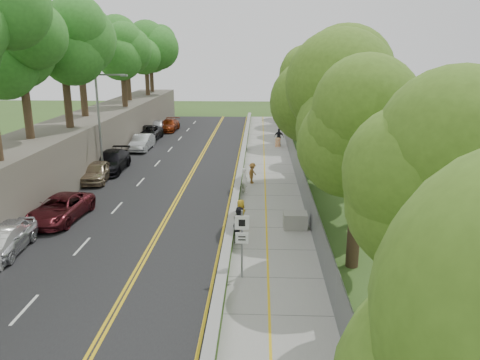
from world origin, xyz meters
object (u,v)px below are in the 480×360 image
at_px(car_2, 60,209).
at_px(car_0, 6,238).
at_px(signpost, 242,237).
at_px(painter_0, 241,213).
at_px(construction_barrel, 278,142).
at_px(streetlight, 102,117).
at_px(person_far, 279,137).
at_px(concrete_block, 295,220).

bearing_deg(car_2, car_0, -95.79).
height_order(signpost, painter_0, signpost).
xyz_separation_m(construction_barrel, painter_0, (-2.89, -22.71, 0.35)).
height_order(streetlight, car_2, streetlight).
xyz_separation_m(construction_barrel, person_far, (0.13, 0.68, 0.45)).
relative_size(streetlight, car_0, 1.82).
distance_m(car_0, car_2, 4.58).
distance_m(car_0, person_far, 30.83).
relative_size(signpost, construction_barrel, 3.46).
relative_size(car_2, person_far, 2.89).
bearing_deg(painter_0, person_far, -30.36).
bearing_deg(signpost, person_far, 84.72).
height_order(concrete_block, painter_0, painter_0).
height_order(car_0, car_2, car_0).
xyz_separation_m(signpost, painter_0, (-0.30, 6.07, -1.11)).
distance_m(construction_barrel, car_0, 30.17).
bearing_deg(streetlight, signpost, -55.92).
xyz_separation_m(car_2, person_far, (13.57, 22.76, 0.19)).
distance_m(streetlight, concrete_block, 18.48).
bearing_deg(painter_0, streetlight, 22.68).
xyz_separation_m(concrete_block, person_far, (-0.02, 23.44, 0.45)).
xyz_separation_m(signpost, car_0, (-11.65, 2.18, -1.18)).
bearing_deg(construction_barrel, car_0, -118.16).
bearing_deg(person_far, signpost, 100.62).
bearing_deg(car_0, signpost, -15.01).
bearing_deg(streetlight, concrete_block, -37.65).
bearing_deg(car_2, streetlight, 97.91).
distance_m(streetlight, construction_barrel, 18.83).
bearing_deg(streetlight, person_far, 41.16).
bearing_deg(car_0, construction_barrel, 57.45).
bearing_deg(concrete_block, construction_barrel, 90.39).
xyz_separation_m(streetlight, signpost, (11.51, -17.02, -2.68)).
height_order(streetlight, car_0, streetlight).
relative_size(car_0, painter_0, 2.75).
distance_m(signpost, car_0, 11.91).
relative_size(signpost, person_far, 1.74).
height_order(concrete_block, person_far, person_far).
bearing_deg(car_2, construction_barrel, 62.93).
height_order(signpost, car_2, signpost).
relative_size(painter_0, person_far, 0.89).
xyz_separation_m(streetlight, painter_0, (11.21, -10.95, -3.79)).
xyz_separation_m(concrete_block, car_0, (-14.39, -3.83, 0.30)).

